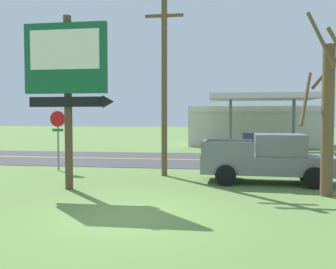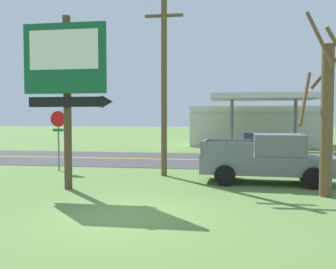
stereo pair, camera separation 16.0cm
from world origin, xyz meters
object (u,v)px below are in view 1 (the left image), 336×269
object	(u,v)px
utility_pole	(164,75)
car_blue_near_lane	(260,145)
stop_sign	(58,130)
bare_tree	(328,112)
pickup_grey_parked_on_lawn	(269,159)
motel_sign	(68,73)
gas_station	(255,125)

from	to	relation	value
utility_pole	car_blue_near_lane	world-z (taller)	utility_pole
stop_sign	bare_tree	distance (m)	12.20
stop_sign	pickup_grey_parked_on_lawn	world-z (taller)	stop_sign
car_blue_near_lane	stop_sign	bearing A→B (deg)	-144.95
utility_pole	pickup_grey_parked_on_lawn	xyz separation A→B (m)	(4.42, -1.17, -3.54)
stop_sign	utility_pole	xyz separation A→B (m)	(5.42, -0.80, 2.47)
car_blue_near_lane	bare_tree	bearing A→B (deg)	-85.44
utility_pole	car_blue_near_lane	distance (m)	10.30
motel_sign	bare_tree	distance (m)	9.05
motel_sign	stop_sign	bearing A→B (deg)	119.21
gas_station	bare_tree	bearing A→B (deg)	-89.17
motel_sign	utility_pole	size ratio (longest dim) A/B	0.75
utility_pole	car_blue_near_lane	size ratio (longest dim) A/B	2.00
bare_tree	pickup_grey_parked_on_lawn	world-z (taller)	bare_tree
stop_sign	utility_pole	size ratio (longest dim) A/B	0.35
pickup_grey_parked_on_lawn	car_blue_near_lane	size ratio (longest dim) A/B	1.26
gas_station	pickup_grey_parked_on_lawn	bearing A→B (deg)	-93.68
bare_tree	car_blue_near_lane	size ratio (longest dim) A/B	1.45
motel_sign	pickup_grey_parked_on_lawn	bearing A→B (deg)	18.67
stop_sign	pickup_grey_parked_on_lawn	xyz separation A→B (m)	(9.84, -1.97, -1.06)
bare_tree	motel_sign	bearing A→B (deg)	-178.39
utility_pole	gas_station	world-z (taller)	utility_pole
utility_pole	gas_station	distance (m)	19.53
motel_sign	gas_station	distance (m)	23.88
motel_sign	utility_pole	bearing A→B (deg)	51.24
gas_station	motel_sign	bearing A→B (deg)	-111.25
motel_sign	bare_tree	world-z (taller)	motel_sign
car_blue_near_lane	utility_pole	bearing A→B (deg)	-121.87
pickup_grey_parked_on_lawn	gas_station	bearing A→B (deg)	86.32
utility_pole	pickup_grey_parked_on_lawn	world-z (taller)	utility_pole
stop_sign	car_blue_near_lane	bearing A→B (deg)	35.05
bare_tree	pickup_grey_parked_on_lawn	size ratio (longest dim) A/B	1.15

